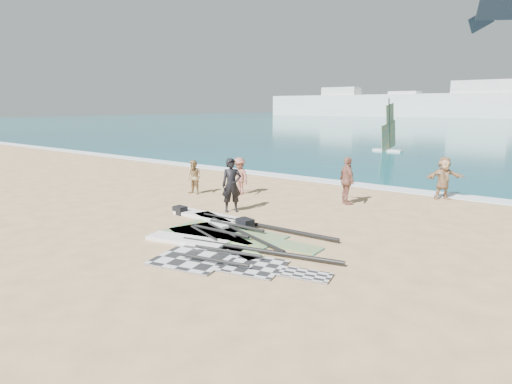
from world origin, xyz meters
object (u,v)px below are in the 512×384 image
Objects in this scene: beachgoer_mid at (240,176)px; rig_green at (217,229)px; gear_bag_near at (180,210)px; beachgoer_right at (444,178)px; beachgoer_back at (347,181)px; rig_grey at (213,252)px; rig_orange at (226,226)px; person_wetsuit at (232,185)px; beachgoer_left at (194,177)px; gear_bag_far at (245,224)px.

rig_green is at bearing -45.29° from beachgoer_mid.
gear_bag_near is 0.26× the size of beachgoer_right.
beachgoer_back reaches higher than rig_green.
gear_bag_near is 10.99m from beachgoer_right.
rig_grey is 2.56m from rig_orange.
person_wetsuit is 3.74m from beachgoer_left.
beachgoer_left is at bearing 162.07° from rig_green.
rig_grey is 3.25× the size of beachgoer_right.
person_wetsuit is 3.20m from beachgoer_mid.
beachgoer_back is at bearing 78.44° from gear_bag_far.
gear_bag_far is at bearing 0.22° from gear_bag_near.
beachgoer_mid is at bearing 76.64° from person_wetsuit.
beachgoer_left is (-3.44, 1.45, -0.24)m from person_wetsuit.
beachgoer_right is at bearing 28.77° from beachgoer_left.
beachgoer_left is 10.70m from beachgoer_right.
beachgoer_back is at bearing 94.91° from rig_green.
person_wetsuit reaches higher than beachgoer_mid.
beachgoer_left reaches higher than gear_bag_near.
beachgoer_mid reaches higher than rig_grey.
person_wetsuit is at bearing 92.30° from beachgoer_back.
person_wetsuit is 1.04× the size of beachgoer_back.
rig_orange is at bearing 111.05° from rig_grey.
rig_orange is (-1.42, 2.12, 0.00)m from rig_grey.
beachgoer_left is at bearing 127.18° from gear_bag_near.
beachgoer_right is at bearing -90.47° from beachgoer_back.
beachgoer_mid is at bearing 111.62° from rig_grey.
beachgoer_right is at bearing 60.85° from rig_orange.
gear_bag_near is 4.20m from beachgoer_mid.
gear_bag_near is 3.70m from beachgoer_left.
beachgoer_mid reaches higher than rig_orange.
beachgoer_back is (0.24, 7.56, 0.91)m from rig_grey.
beachgoer_mid is (-4.42, 6.47, 0.78)m from rig_grey.
rig_orange is 5.34m from beachgoer_mid.
rig_grey is 4.52m from gear_bag_near.
beachgoer_back reaches higher than rig_orange.
beachgoer_left is at bearing 126.24° from rig_grey.
beachgoer_left is 0.79× the size of beachgoer_back.
beachgoer_left is at bearing 151.05° from gear_bag_far.
beachgoer_back reaches higher than gear_bag_near.
rig_green is 6.01m from beachgoer_left.
rig_orange is 11.84× the size of gear_bag_far.
person_wetsuit reaches higher than rig_orange.
beachgoer_back is (1.66, 5.43, 0.91)m from rig_orange.
gear_bag_near is at bearing -55.66° from beachgoer_left.
person_wetsuit is at bearing -174.50° from beachgoer_right.
gear_bag_far is at bearing 20.69° from rig_orange.
gear_bag_near is at bearing -176.69° from rig_green.
gear_bag_far reaches higher than rig_grey.
beachgoer_back is at bearing 70.91° from rig_orange.
beachgoer_left is at bearing 109.55° from person_wetsuit.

